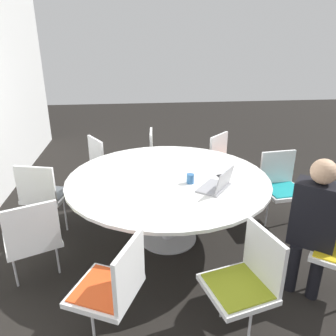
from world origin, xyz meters
name	(u,v)px	position (x,y,z in m)	size (l,w,h in m)	color
ground_plane	(168,238)	(0.00, 0.00, 0.00)	(16.00, 16.00, 0.00)	black
conference_table	(168,184)	(0.00, 0.00, 0.65)	(2.05, 2.05, 0.73)	#B7B7BC
chair_1	(281,183)	(0.21, -1.33, 0.50)	(0.47, 0.48, 0.85)	white
chair_2	(226,161)	(1.00, -0.90, 0.50)	(0.61, 0.61, 0.85)	white
chair_3	(160,155)	(1.35, -0.04, 0.50)	(0.47, 0.45, 0.85)	white
chair_4	(106,162)	(1.14, 0.72, 0.50)	(0.59, 0.58, 0.85)	white
chair_5	(44,192)	(0.26, 1.32, 0.50)	(0.51, 0.53, 0.85)	white
chair_6	(32,236)	(-0.59, 1.21, 0.50)	(0.56, 0.57, 0.85)	white
chair_7	(113,284)	(-1.25, 0.51, 0.50)	(0.58, 0.57, 0.85)	white
chair_8	(246,278)	(-1.28, -0.41, 0.50)	(0.53, 0.52, 0.85)	white
person_0	(315,218)	(-0.88, -1.10, 0.70)	(0.39, 0.42, 1.20)	black
laptop	(218,184)	(-0.34, -0.43, 0.78)	(0.41, 0.40, 0.21)	#99999E
coffee_cup	(190,179)	(-0.17, -0.20, 0.78)	(0.07, 0.07, 0.09)	#33669E
cell_phone	(223,177)	(-0.07, -0.55, 0.73)	(0.15, 0.10, 0.01)	black
handbag	(191,175)	(1.39, -0.50, 0.14)	(0.36, 0.16, 0.28)	#513319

